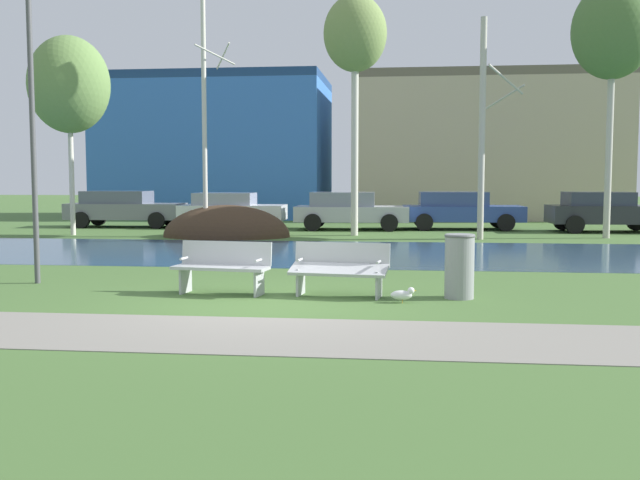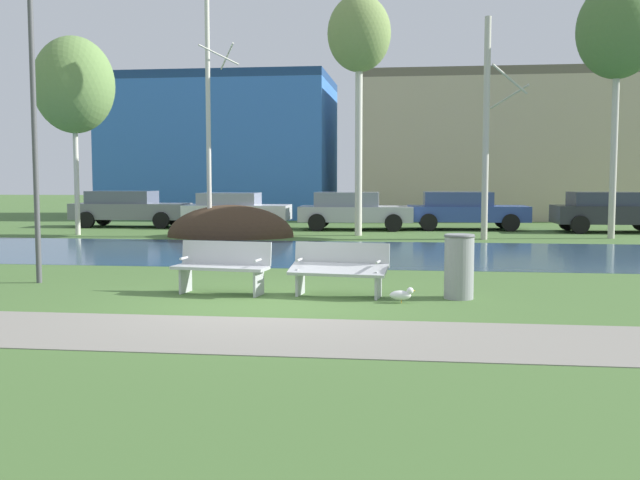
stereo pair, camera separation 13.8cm
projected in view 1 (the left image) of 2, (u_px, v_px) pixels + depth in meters
name	position (u px, v px, depth m)	size (l,w,h in m)	color
ground_plane	(333.00, 245.00, 21.08)	(120.00, 120.00, 0.00)	#476B33
paved_path_strip	(238.00, 334.00, 9.01)	(60.00, 2.14, 0.01)	gray
river_band	(325.00, 253.00, 18.94)	(80.00, 6.84, 0.01)	#33516B
soil_mound	(227.00, 237.00, 24.17)	(4.24, 3.02, 2.11)	#423021
bench_left	(222.00, 266.00, 12.14)	(1.66, 0.77, 0.87)	#B2B5B7
bench_right	(340.00, 268.00, 11.92)	(1.66, 0.77, 0.87)	#B2B5B7
trash_bin	(459.00, 265.00, 11.70)	(0.50, 0.50, 1.04)	gray
seagull	(403.00, 295.00, 11.30)	(0.40, 0.15, 0.25)	white
streetlamp	(30.00, 60.00, 13.09)	(0.32, 0.32, 6.21)	#4C4C51
birch_far_left	(69.00, 85.00, 24.41)	(2.70, 2.70, 6.68)	beige
birch_left	(205.00, 112.00, 23.49)	(1.13, 1.93, 7.95)	beige
birch_center_left	(355.00, 37.00, 24.13)	(2.10, 2.10, 8.61)	beige
birch_center	(483.00, 127.00, 22.77)	(1.37, 2.49, 6.91)	#BCB7A8
birch_center_right	(613.00, 32.00, 23.01)	(2.55, 2.55, 8.46)	#BCB7A8
parked_van_nearest_grey	(124.00, 208.00, 28.91)	(4.58, 2.05, 1.43)	slate
parked_sedan_second_white	(231.00, 209.00, 28.31)	(4.08, 2.20, 1.37)	silver
parked_hatch_third_silver	(349.00, 210.00, 27.43)	(4.29, 2.21, 1.42)	#B2B5BC
parked_wagon_fourth_blue	(460.00, 209.00, 27.55)	(4.53, 2.18, 1.42)	#2D4793
parked_suv_fifth_dark	(604.00, 211.00, 26.19)	(4.09, 2.10, 1.44)	#282B30
building_blue_store	(218.00, 148.00, 36.95)	(10.92, 6.94, 6.95)	#3870C6
building_beige_block	(483.00, 148.00, 36.04)	(12.50, 7.31, 6.89)	#BCAD8E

